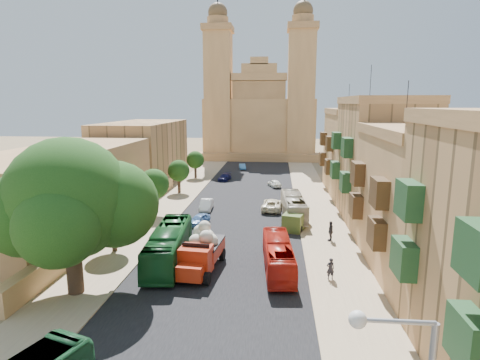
% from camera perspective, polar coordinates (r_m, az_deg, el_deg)
% --- Properties ---
extents(ground, '(260.00, 260.00, 0.00)m').
position_cam_1_polar(ground, '(25.11, -5.95, -20.56)').
color(ground, brown).
extents(road_surface, '(14.00, 140.00, 0.01)m').
position_cam_1_polar(road_surface, '(52.81, 0.41, -3.44)').
color(road_surface, black).
rests_on(road_surface, ground).
extents(sidewalk_east, '(5.00, 140.00, 0.01)m').
position_cam_1_polar(sidewalk_east, '(52.87, 10.74, -3.62)').
color(sidewalk_east, tan).
rests_on(sidewalk_east, ground).
extents(sidewalk_west, '(5.00, 140.00, 0.01)m').
position_cam_1_polar(sidewalk_west, '(54.44, -9.62, -3.16)').
color(sidewalk_west, tan).
rests_on(sidewalk_west, ground).
extents(kerb_east, '(0.25, 140.00, 0.12)m').
position_cam_1_polar(kerb_east, '(52.68, 8.03, -3.53)').
color(kerb_east, tan).
rests_on(kerb_east, ground).
extents(kerb_west, '(0.25, 140.00, 0.12)m').
position_cam_1_polar(kerb_west, '(53.84, -7.05, -3.19)').
color(kerb_west, tan).
rests_on(kerb_west, ground).
extents(townhouse_b, '(9.00, 14.00, 14.90)m').
position_cam_1_polar(townhouse_b, '(34.79, 24.60, -2.43)').
color(townhouse_b, '#B18250').
rests_on(townhouse_b, ground).
extents(townhouse_c, '(9.00, 14.00, 17.40)m').
position_cam_1_polar(townhouse_c, '(47.80, 19.31, 2.86)').
color(townhouse_c, tan).
rests_on(townhouse_c, ground).
extents(townhouse_d, '(9.00, 14.00, 15.90)m').
position_cam_1_polar(townhouse_d, '(61.47, 16.19, 3.99)').
color(townhouse_d, '#B18250').
rests_on(townhouse_d, ground).
extents(west_wall, '(1.00, 40.00, 1.80)m').
position_cam_1_polar(west_wall, '(45.98, -16.50, -4.93)').
color(west_wall, '#B18250').
rests_on(west_wall, ground).
extents(west_building_low, '(10.00, 28.00, 8.40)m').
position_cam_1_polar(west_building_low, '(45.84, -24.04, -1.24)').
color(west_building_low, '#9D7244').
rests_on(west_building_low, ground).
extents(west_building_mid, '(10.00, 22.00, 10.00)m').
position_cam_1_polar(west_building_mid, '(69.21, -13.60, 3.88)').
color(west_building_mid, tan).
rests_on(west_building_mid, ground).
extents(church, '(28.00, 22.50, 36.30)m').
position_cam_1_polar(church, '(99.75, 2.87, 8.83)').
color(church, '#B18250').
rests_on(church, ground).
extents(ficus_tree, '(10.93, 10.06, 10.93)m').
position_cam_1_polar(ficus_tree, '(29.31, -22.97, -3.04)').
color(ficus_tree, '#37261B').
rests_on(ficus_tree, ground).
extents(street_tree_a, '(3.47, 3.47, 5.34)m').
position_cam_1_polar(street_tree_a, '(37.23, -17.67, -4.42)').
color(street_tree_a, '#37261B').
rests_on(street_tree_a, ground).
extents(street_tree_b, '(3.59, 3.59, 5.52)m').
position_cam_1_polar(street_tree_b, '(48.16, -12.16, -0.59)').
color(street_tree_b, '#37261B').
rests_on(street_tree_b, ground).
extents(street_tree_c, '(3.19, 3.19, 4.90)m').
position_cam_1_polar(street_tree_c, '(59.59, -8.71, 1.30)').
color(street_tree_c, '#37261B').
rests_on(street_tree_c, ground).
extents(street_tree_d, '(3.12, 3.12, 4.80)m').
position_cam_1_polar(street_tree_d, '(71.16, -6.38, 2.85)').
color(street_tree_d, '#37261B').
rests_on(street_tree_d, ground).
extents(red_truck, '(3.14, 6.72, 3.81)m').
position_cam_1_polar(red_truck, '(32.16, -5.52, -9.93)').
color(red_truck, red).
rests_on(red_truck, ground).
extents(olive_pickup, '(3.10, 4.81, 1.83)m').
position_cam_1_polar(olive_pickup, '(43.17, 7.95, -5.61)').
color(olive_pickup, '#485D22').
rests_on(olive_pickup, ground).
extents(bus_green_north, '(3.43, 10.87, 2.98)m').
position_cam_1_polar(bus_green_north, '(34.14, -10.09, -9.13)').
color(bus_green_north, '#165323').
rests_on(bus_green_north, ground).
extents(bus_red_east, '(2.75, 8.98, 2.46)m').
position_cam_1_polar(bus_red_east, '(32.36, 5.44, -10.64)').
color(bus_red_east, red).
rests_on(bus_red_east, ground).
extents(bus_cream_east, '(2.87, 9.72, 2.67)m').
position_cam_1_polar(bus_cream_east, '(46.79, 7.61, -3.74)').
color(bus_cream_east, '#BCB099').
rests_on(bus_cream_east, ground).
extents(car_blue_a, '(2.33, 3.62, 1.15)m').
position_cam_1_polar(car_blue_a, '(44.18, -5.84, -5.61)').
color(car_blue_a, '#5281C0').
rests_on(car_blue_a, ground).
extents(car_white_a, '(1.53, 4.02, 1.31)m').
position_cam_1_polar(car_white_a, '(50.01, -4.82, -3.53)').
color(car_white_a, white).
rests_on(car_white_a, ground).
extents(car_cream, '(2.66, 5.18, 1.40)m').
position_cam_1_polar(car_cream, '(49.94, 4.59, -3.50)').
color(car_cream, '#FCEFCD').
rests_on(car_cream, ground).
extents(car_dkblue, '(2.12, 4.07, 1.13)m').
position_cam_1_polar(car_dkblue, '(68.86, -2.19, 0.41)').
color(car_dkblue, '#12144C').
rests_on(car_dkblue, ground).
extents(car_white_b, '(2.55, 3.72, 1.18)m').
position_cam_1_polar(car_white_b, '(63.64, 4.92, -0.47)').
color(car_white_b, white).
rests_on(car_white_b, ground).
extents(car_blue_b, '(1.73, 3.45, 1.09)m').
position_cam_1_polar(car_blue_b, '(80.36, 0.34, 1.92)').
color(car_blue_b, '#4C90D2').
rests_on(car_blue_b, ground).
extents(pedestrian_a, '(0.69, 0.53, 1.68)m').
position_cam_1_polar(pedestrian_a, '(31.57, 12.73, -12.20)').
color(pedestrian_a, black).
rests_on(pedestrian_a, ground).
extents(pedestrian_c, '(0.89, 1.25, 1.98)m').
position_cam_1_polar(pedestrian_c, '(39.73, 12.77, -7.11)').
color(pedestrian_c, '#303037').
rests_on(pedestrian_c, ground).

